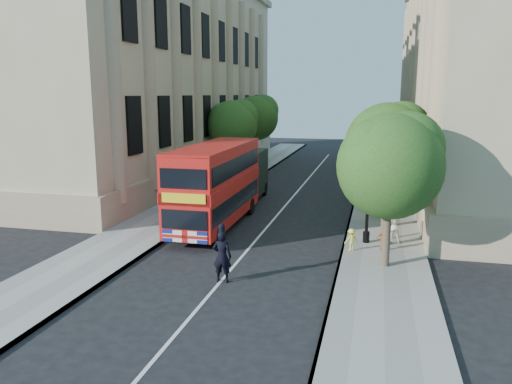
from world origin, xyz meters
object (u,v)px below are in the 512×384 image
Objects in this scene: lamp_post at (368,190)px; box_van at (243,177)px; police_constable at (222,256)px; double_decker_bus at (216,183)px; woman_pedestrian at (393,225)px.

lamp_post is 11.20m from box_van.
double_decker_bus is at bearing -71.87° from police_constable.
double_decker_bus is 6.47m from box_van.
lamp_post is 3.16× the size of woman_pedestrian.
lamp_post reaches higher than box_van.
lamp_post is 0.94× the size of box_van.
double_decker_bus is (-7.57, 1.47, -0.24)m from lamp_post.
woman_pedestrian is at bearing -8.49° from double_decker_bus.
lamp_post reaches higher than double_decker_bus.
lamp_post is at bearing -11.40° from double_decker_bus.
box_van reaches higher than woman_pedestrian.
police_constable is (2.96, -13.73, -0.57)m from box_van.
double_decker_bus is 8.88m from woman_pedestrian.
woman_pedestrian is (1.13, 0.24, -1.57)m from lamp_post.
double_decker_bus is 4.68× the size of police_constable.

